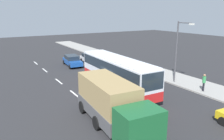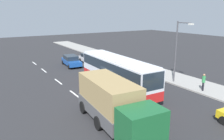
{
  "view_description": "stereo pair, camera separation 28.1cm",
  "coord_description": "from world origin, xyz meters",
  "px_view_note": "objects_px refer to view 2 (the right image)",
  "views": [
    {
      "loc": [
        18.0,
        -10.39,
        7.72
      ],
      "look_at": [
        -0.35,
        0.84,
        2.13
      ],
      "focal_mm": 35.59,
      "sensor_mm": 36.0,
      "label": 1
    },
    {
      "loc": [
        17.86,
        -10.63,
        7.72
      ],
      "look_at": [
        -0.35,
        0.84,
        2.13
      ],
      "focal_mm": 35.59,
      "sensor_mm": 36.0,
      "label": 2
    }
  ],
  "objects_px": {
    "cargo_truck": "(114,103)",
    "pedestrian_near_curb": "(204,81)",
    "car_silver_hatch": "(90,59)",
    "street_lamp": "(178,47)",
    "coach_bus": "(117,70)",
    "car_blue_saloon": "(71,61)"
  },
  "relations": [
    {
      "from": "cargo_truck",
      "to": "pedestrian_near_curb",
      "type": "relative_size",
      "value": 4.71
    },
    {
      "from": "cargo_truck",
      "to": "car_silver_hatch",
      "type": "relative_size",
      "value": 1.7
    },
    {
      "from": "coach_bus",
      "to": "car_silver_hatch",
      "type": "bearing_deg",
      "value": 167.42
    },
    {
      "from": "cargo_truck",
      "to": "car_blue_saloon",
      "type": "height_order",
      "value": "cargo_truck"
    },
    {
      "from": "car_blue_saloon",
      "to": "pedestrian_near_curb",
      "type": "relative_size",
      "value": 2.76
    },
    {
      "from": "coach_bus",
      "to": "car_blue_saloon",
      "type": "xyz_separation_m",
      "value": [
        -12.55,
        0.17,
        -1.28
      ]
    },
    {
      "from": "cargo_truck",
      "to": "car_blue_saloon",
      "type": "distance_m",
      "value": 19.09
    },
    {
      "from": "car_silver_hatch",
      "to": "street_lamp",
      "type": "distance_m",
      "value": 14.91
    },
    {
      "from": "car_silver_hatch",
      "to": "pedestrian_near_curb",
      "type": "bearing_deg",
      "value": 11.11
    },
    {
      "from": "car_silver_hatch",
      "to": "street_lamp",
      "type": "height_order",
      "value": "street_lamp"
    },
    {
      "from": "coach_bus",
      "to": "pedestrian_near_curb",
      "type": "xyz_separation_m",
      "value": [
        5.01,
        6.98,
        -0.94
      ]
    },
    {
      "from": "car_blue_saloon",
      "to": "car_silver_hatch",
      "type": "bearing_deg",
      "value": 95.63
    },
    {
      "from": "car_silver_hatch",
      "to": "street_lamp",
      "type": "bearing_deg",
      "value": 13.52
    },
    {
      "from": "cargo_truck",
      "to": "pedestrian_near_curb",
      "type": "bearing_deg",
      "value": 99.67
    },
    {
      "from": "pedestrian_near_curb",
      "to": "street_lamp",
      "type": "height_order",
      "value": "street_lamp"
    },
    {
      "from": "street_lamp",
      "to": "coach_bus",
      "type": "bearing_deg",
      "value": -102.58
    },
    {
      "from": "cargo_truck",
      "to": "car_blue_saloon",
      "type": "xyz_separation_m",
      "value": [
        -18.56,
        4.38,
        -0.89
      ]
    },
    {
      "from": "cargo_truck",
      "to": "street_lamp",
      "type": "relative_size",
      "value": 1.22
    },
    {
      "from": "cargo_truck",
      "to": "street_lamp",
      "type": "bearing_deg",
      "value": 116.59
    },
    {
      "from": "coach_bus",
      "to": "cargo_truck",
      "type": "height_order",
      "value": "coach_bus"
    },
    {
      "from": "coach_bus",
      "to": "car_silver_hatch",
      "type": "distance_m",
      "value": 13.02
    },
    {
      "from": "pedestrian_near_curb",
      "to": "car_blue_saloon",
      "type": "bearing_deg",
      "value": -32.2
    }
  ]
}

